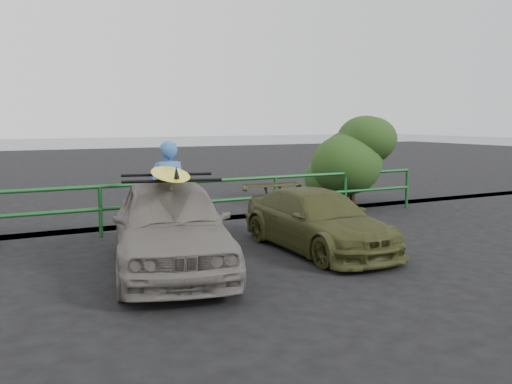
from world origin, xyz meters
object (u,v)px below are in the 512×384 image
at_px(sedan, 170,225).
at_px(man, 168,192).
at_px(guardrail, 149,207).
at_px(olive_vehicle, 318,221).
at_px(surfboard, 169,173).

relative_size(sedan, man, 2.16).
height_order(guardrail, olive_vehicle, olive_vehicle).
distance_m(olive_vehicle, man, 2.87).
bearing_deg(sedan, man, 86.07).
distance_m(sedan, man, 2.09).
relative_size(guardrail, man, 7.26).
bearing_deg(man, surfboard, 80.14).
relative_size(sedan, surfboard, 1.60).
bearing_deg(sedan, guardrail, 92.80).
bearing_deg(guardrail, surfboard, -101.49).
distance_m(man, surfboard, 2.15).
height_order(sedan, man, man).
height_order(olive_vehicle, surfboard, surfboard).
xyz_separation_m(guardrail, sedan, (-0.63, -3.12, 0.19)).
relative_size(guardrail, olive_vehicle, 3.81).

